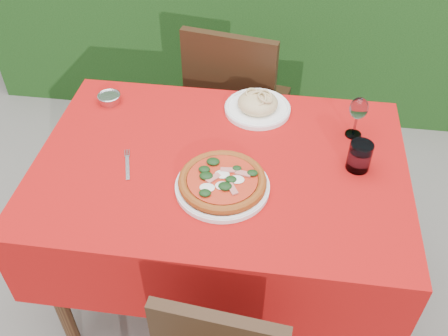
# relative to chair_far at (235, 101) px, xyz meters

# --- Properties ---
(ground) EXTENTS (60.00, 60.00, 0.00)m
(ground) POSITION_rel_chair_far_xyz_m (0.03, -0.67, -0.52)
(ground) COLOR #65615C
(ground) RESTS_ON ground
(dining_table) EXTENTS (1.26, 0.86, 0.75)m
(dining_table) POSITION_rel_chair_far_xyz_m (0.03, -0.67, 0.07)
(dining_table) COLOR #462C16
(dining_table) RESTS_ON ground
(chair_far) EXTENTS (0.48, 0.48, 0.91)m
(chair_far) POSITION_rel_chair_far_xyz_m (0.00, 0.00, 0.00)
(chair_far) COLOR black
(chair_far) RESTS_ON ground
(pizza_plate) EXTENTS (0.35, 0.35, 0.06)m
(pizza_plate) POSITION_rel_chair_far_xyz_m (0.05, -0.80, 0.25)
(pizza_plate) COLOR white
(pizza_plate) RESTS_ON dining_table
(pasta_plate) EXTENTS (0.25, 0.25, 0.07)m
(pasta_plate) POSITION_rel_chair_far_xyz_m (0.13, -0.36, 0.25)
(pasta_plate) COLOR white
(pasta_plate) RESTS_ON dining_table
(water_glass) EXTENTS (0.08, 0.08, 0.10)m
(water_glass) POSITION_rel_chair_far_xyz_m (0.49, -0.64, 0.27)
(water_glass) COLOR silver
(water_glass) RESTS_ON dining_table
(wine_glass) EXTENTS (0.07, 0.07, 0.16)m
(wine_glass) POSITION_rel_chair_far_xyz_m (0.48, -0.46, 0.34)
(wine_glass) COLOR silver
(wine_glass) RESTS_ON dining_table
(fork) EXTENTS (0.07, 0.16, 0.00)m
(fork) POSITION_rel_chair_far_xyz_m (-0.27, -0.75, 0.23)
(fork) COLOR #BABAC1
(fork) RESTS_ON dining_table
(steel_ramekin) EXTENTS (0.08, 0.08, 0.03)m
(steel_ramekin) POSITION_rel_chair_far_xyz_m (-0.45, -0.39, 0.24)
(steel_ramekin) COLOR silver
(steel_ramekin) RESTS_ON dining_table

